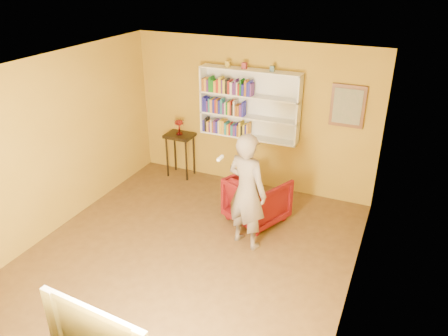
{
  "coord_description": "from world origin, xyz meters",
  "views": [
    {
      "loc": [
        2.57,
        -4.53,
        3.9
      ],
      "look_at": [
        0.23,
        0.75,
        1.12
      ],
      "focal_mm": 35.0,
      "sensor_mm": 36.0,
      "label": 1
    }
  ],
  "objects_px": {
    "bookshelf": "(250,104)",
    "armchair": "(257,199)",
    "person": "(247,191)",
    "ruby_lustre": "(179,124)",
    "television": "(105,328)",
    "console_table": "(180,141)"
  },
  "relations": [
    {
      "from": "bookshelf",
      "to": "television",
      "type": "xyz_separation_m",
      "value": [
        0.35,
        -4.66,
        -0.78
      ]
    },
    {
      "from": "bookshelf",
      "to": "television",
      "type": "bearing_deg",
      "value": -85.7
    },
    {
      "from": "console_table",
      "to": "armchair",
      "type": "bearing_deg",
      "value": -26.1
    },
    {
      "from": "ruby_lustre",
      "to": "armchair",
      "type": "height_order",
      "value": "ruby_lustre"
    },
    {
      "from": "bookshelf",
      "to": "television",
      "type": "relative_size",
      "value": 1.51
    },
    {
      "from": "bookshelf",
      "to": "ruby_lustre",
      "type": "distance_m",
      "value": 1.47
    },
    {
      "from": "console_table",
      "to": "television",
      "type": "relative_size",
      "value": 0.73
    },
    {
      "from": "person",
      "to": "television",
      "type": "height_order",
      "value": "person"
    },
    {
      "from": "armchair",
      "to": "person",
      "type": "xyz_separation_m",
      "value": [
        0.08,
        -0.69,
        0.5
      ]
    },
    {
      "from": "bookshelf",
      "to": "person",
      "type": "xyz_separation_m",
      "value": [
        0.65,
        -1.8,
        -0.71
      ]
    },
    {
      "from": "bookshelf",
      "to": "armchair",
      "type": "xyz_separation_m",
      "value": [
        0.57,
        -1.11,
        -1.21
      ]
    },
    {
      "from": "person",
      "to": "armchair",
      "type": "bearing_deg",
      "value": -65.96
    },
    {
      "from": "armchair",
      "to": "person",
      "type": "relative_size",
      "value": 0.48
    },
    {
      "from": "console_table",
      "to": "ruby_lustre",
      "type": "relative_size",
      "value": 3.0
    },
    {
      "from": "bookshelf",
      "to": "person",
      "type": "bearing_deg",
      "value": -70.17
    },
    {
      "from": "ruby_lustre",
      "to": "armchair",
      "type": "xyz_separation_m",
      "value": [
        1.94,
        -0.95,
        -0.69
      ]
    },
    {
      "from": "ruby_lustre",
      "to": "person",
      "type": "relative_size",
      "value": 0.16
    },
    {
      "from": "console_table",
      "to": "person",
      "type": "xyz_separation_m",
      "value": [
        2.02,
        -1.64,
        0.17
      ]
    },
    {
      "from": "person",
      "to": "television",
      "type": "relative_size",
      "value": 1.49
    },
    {
      "from": "bookshelf",
      "to": "ruby_lustre",
      "type": "relative_size",
      "value": 6.23
    },
    {
      "from": "armchair",
      "to": "console_table",
      "type": "bearing_deg",
      "value": -2.55
    },
    {
      "from": "console_table",
      "to": "television",
      "type": "xyz_separation_m",
      "value": [
        1.72,
        -4.5,
        0.1
      ]
    }
  ]
}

